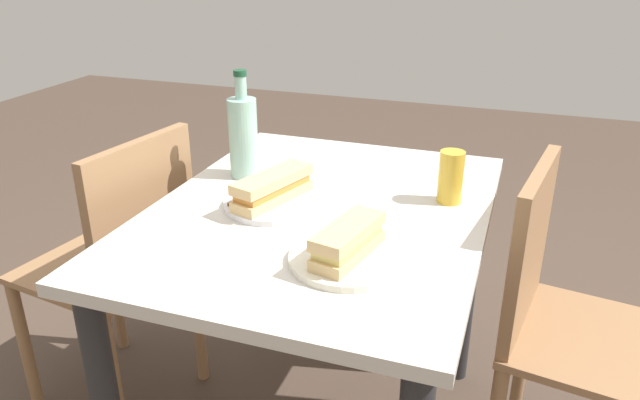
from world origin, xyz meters
The scene contains 11 objects.
dining_table centered at (0.00, 0.00, 0.63)m, with size 1.01×0.78×0.76m.
chair_far centered at (-0.01, 0.59, 0.51)m, with size 0.45×0.45×0.88m.
chair_near centered at (0.09, -0.59, 0.51)m, with size 0.46×0.46×0.88m.
plate_near centered at (-0.03, 0.11, 0.76)m, with size 0.24×0.24×0.01m, color white.
baguette_sandwich_near centered at (-0.03, 0.11, 0.80)m, with size 0.24×0.13×0.07m.
knife_near centered at (-0.02, 0.17, 0.77)m, with size 0.17×0.08×0.01m.
plate_far centered at (-0.23, -0.14, 0.76)m, with size 0.24×0.24×0.01m, color silver.
baguette_sandwich_far centered at (-0.23, -0.14, 0.80)m, with size 0.20×0.11×0.07m.
knife_far centered at (-0.23, -0.09, 0.77)m, with size 0.18×0.02×0.01m.
water_bottle centered at (0.13, 0.26, 0.87)m, with size 0.08×0.08×0.29m.
beer_glass centered at (0.14, -0.29, 0.82)m, with size 0.06×0.06×0.13m, color gold.
Camera 1 is at (-1.26, -0.44, 1.36)m, focal length 34.21 mm.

